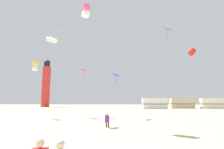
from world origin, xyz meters
The scene contains 14 objects.
kite_flyer_standing centered at (1.21, 7.96, 0.61)m, with size 0.34×0.51×1.16m.
kite_diamond_cyan centered at (-1.91, 19.74, 10.55)m, with size 1.29×1.29×11.26m.
kite_diamond_blue centered at (1.69, 16.10, 5.08)m, with size 3.34×2.29×5.46m.
kite_box_gold centered at (-8.92, 16.70, 6.56)m, with size 2.47×2.47×7.14m.
kite_diamond_magenta centered at (-2.85, 18.19, 6.04)m, with size 2.04×1.73×6.45m.
kite_tube_white centered at (-8.62, 21.04, 11.66)m, with size 3.39×3.22×12.37m.
kite_diamond_lime centered at (-4.61, 12.51, 9.38)m, with size 2.74×2.74×10.01m.
kite_diamond_violet centered at (8.36, 16.70, 10.88)m, with size 2.29×2.29×11.63m.
kite_box_rainbow centered at (-1.01, 9.77, 10.49)m, with size 2.44×1.88×11.08m.
kite_tube_scarlet centered at (11.71, 17.31, 8.42)m, with size 3.06×3.41×9.13m.
lighthouse_distant centered at (-23.49, 55.64, 7.84)m, with size 2.80×2.80×16.80m.
rv_van_white centered at (11.35, 43.24, 1.39)m, with size 6.55×2.66×2.80m.
rv_van_tan centered at (19.64, 46.37, 1.39)m, with size 6.46×2.41×2.80m.
rv_van_cream centered at (27.51, 44.84, 1.39)m, with size 6.61×2.87×2.80m.
Camera 1 is at (2.20, -6.30, 2.01)m, focal length 29.20 mm.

